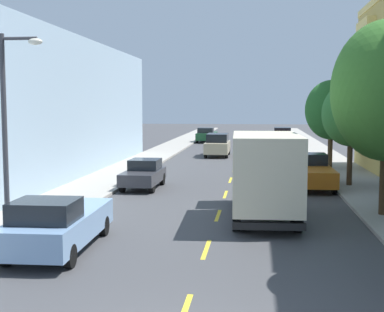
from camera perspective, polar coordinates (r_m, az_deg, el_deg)
ground_plane at (r=39.10m, az=4.72°, el=-0.93°), size 160.00×160.00×0.00m
sidewalk_left at (r=38.05m, az=-6.15°, el=-1.02°), size 3.20×120.00×0.14m
sidewalk_right at (r=37.50m, az=15.51°, el=-1.29°), size 3.20×120.00×0.14m
lane_centerline_dashes at (r=33.64m, az=4.35°, el=-1.98°), size 0.14×47.20×0.01m
street_tree_third at (r=29.19m, az=16.68°, el=4.32°), size 3.04×3.04×5.49m
street_tree_farthest at (r=36.72m, az=14.68°, el=4.79°), size 3.44×3.44×5.88m
street_lamp at (r=17.01m, az=-18.99°, el=3.39°), size 1.35×0.28×6.37m
delivery_box_truck at (r=20.71m, az=7.78°, el=-1.51°), size 2.64×7.20×3.31m
parked_suv_red at (r=58.32m, az=9.64°, el=2.12°), size 2.06×4.84×1.93m
parked_pickup_orange at (r=28.94m, az=12.68°, el=-1.69°), size 2.08×5.33×1.73m
parked_pickup_forest at (r=61.88m, az=1.59°, el=2.25°), size 2.11×5.34×1.73m
parked_hatchback_charcoal at (r=28.15m, az=-5.21°, el=-1.92°), size 1.79×4.02×1.50m
parked_pickup_sky at (r=16.62m, az=-14.19°, el=-7.08°), size 2.15×5.36×1.73m
moving_champagne_sedan at (r=45.26m, az=2.76°, el=1.22°), size 1.95×4.80×1.93m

